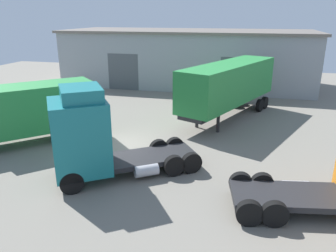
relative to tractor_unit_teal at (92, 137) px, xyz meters
The scene contains 6 objects.
ground_plane 4.71m from the tractor_unit_teal, 92.04° to the left, with size 60.00×60.00×0.00m, color slate.
warehouse_building 22.92m from the tractor_unit_teal, 90.38° to the left, with size 26.13×9.85×5.73m.
tractor_unit_teal is the anchor object (origin of this frame).
container_trailer_green 12.09m from the tractor_unit_teal, 63.97° to the left, with size 6.22×10.45×4.06m.
box_truck_blue 6.51m from the tractor_unit_teal, 150.79° to the left, with size 7.20×7.30×3.45m.
gravel_pile 13.74m from the tractor_unit_teal, 146.66° to the left, with size 2.62×2.62×1.08m.
Camera 1 is at (6.91, -16.72, 7.27)m, focal length 35.00 mm.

